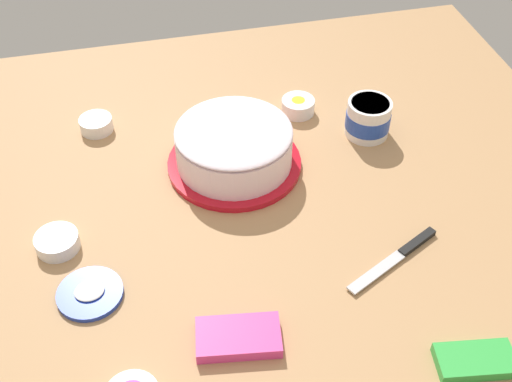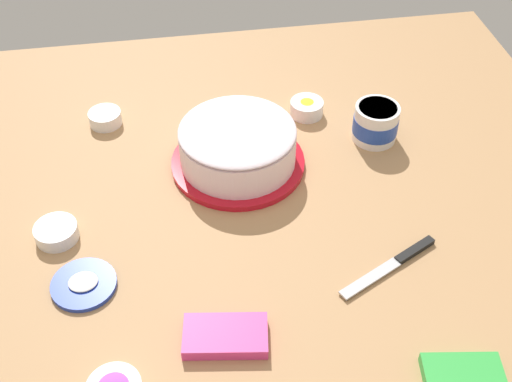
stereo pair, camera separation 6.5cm
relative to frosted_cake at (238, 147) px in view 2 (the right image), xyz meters
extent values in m
plane|color=tan|center=(-0.03, 0.19, -0.05)|extent=(1.54, 1.54, 0.00)
cylinder|color=red|center=(0.00, 0.00, -0.05)|extent=(0.30, 0.30, 0.01)
cylinder|color=pink|center=(0.00, 0.00, -0.01)|extent=(0.24, 0.24, 0.07)
cylinder|color=white|center=(0.00, 0.00, 0.00)|extent=(0.26, 0.26, 0.08)
ellipsoid|color=white|center=(0.00, 0.00, 0.04)|extent=(0.26, 0.26, 0.03)
cylinder|color=white|center=(-0.33, -0.04, -0.01)|extent=(0.10, 0.10, 0.09)
cylinder|color=#2347B2|center=(-0.33, -0.04, -0.01)|extent=(0.10, 0.10, 0.04)
cylinder|color=white|center=(-0.33, -0.04, 0.03)|extent=(0.09, 0.09, 0.01)
cylinder|color=#233DAD|center=(0.33, 0.29, -0.05)|extent=(0.12, 0.12, 0.01)
ellipsoid|color=white|center=(0.33, 0.29, -0.04)|extent=(0.06, 0.05, 0.01)
cube|color=silver|center=(-0.20, 0.36, -0.05)|extent=(0.13, 0.08, 0.00)
cube|color=black|center=(-0.30, 0.31, -0.05)|extent=(0.09, 0.06, 0.01)
cylinder|color=white|center=(0.39, 0.16, -0.04)|extent=(0.09, 0.09, 0.03)
cylinder|color=orange|center=(0.39, 0.16, -0.04)|extent=(0.07, 0.07, 0.01)
ellipsoid|color=orange|center=(0.39, 0.16, -0.03)|extent=(0.06, 0.06, 0.02)
cylinder|color=white|center=(-0.19, -0.16, -0.03)|extent=(0.08, 0.08, 0.04)
cylinder|color=yellow|center=(-0.19, -0.16, -0.03)|extent=(0.07, 0.07, 0.01)
ellipsoid|color=yellow|center=(-0.19, -0.16, -0.02)|extent=(0.06, 0.06, 0.02)
cylinder|color=white|center=(0.29, -0.20, -0.04)|extent=(0.08, 0.08, 0.03)
cylinder|color=pink|center=(0.29, -0.20, -0.04)|extent=(0.07, 0.07, 0.01)
ellipsoid|color=pink|center=(0.29, -0.20, -0.03)|extent=(0.05, 0.05, 0.02)
cube|color=green|center=(-0.29, 0.58, -0.04)|extent=(0.14, 0.09, 0.02)
cube|color=#E53D8E|center=(0.09, 0.45, -0.04)|extent=(0.16, 0.10, 0.02)
camera|label=1|loc=(0.20, 1.07, 0.92)|focal=45.66mm
camera|label=2|loc=(0.14, 1.08, 0.92)|focal=45.66mm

